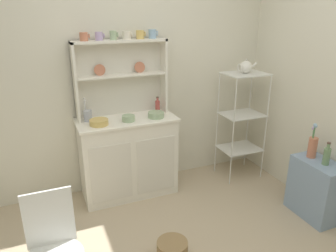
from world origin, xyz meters
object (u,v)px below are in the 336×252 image
(bakers_rack, at_px, (242,113))
(wire_chair, at_px, (53,243))
(utensil_jar, at_px, (88,115))
(porcelain_teapot, at_px, (246,67))
(hutch_cabinet, at_px, (128,156))
(jam_bottle, at_px, (158,106))
(hutch_shelf_unit, at_px, (120,72))
(bowl_mixing_large, at_px, (99,122))
(oil_bottle, at_px, (327,156))
(side_shelf_blue, at_px, (316,189))
(floor_basket, at_px, (172,250))
(cup_terracotta_0, at_px, (84,37))
(flower_vase, at_px, (313,146))

(bakers_rack, relative_size, wire_chair, 1.45)
(utensil_jar, xyz_separation_m, porcelain_teapot, (1.69, -0.18, 0.39))
(hutch_cabinet, xyz_separation_m, wire_chair, (-0.83, -1.21, 0.08))
(hutch_cabinet, relative_size, jam_bottle, 5.92)
(hutch_cabinet, distance_m, hutch_shelf_unit, 0.87)
(bowl_mixing_large, distance_m, oil_bottle, 2.11)
(wire_chair, relative_size, bowl_mixing_large, 4.76)
(hutch_shelf_unit, height_order, oil_bottle, hutch_shelf_unit)
(hutch_cabinet, bearing_deg, hutch_shelf_unit, 90.00)
(side_shelf_blue, bearing_deg, floor_basket, -179.24)
(hutch_cabinet, bearing_deg, utensil_jar, 168.07)
(wire_chair, height_order, cup_terracotta_0, cup_terracotta_0)
(bakers_rack, distance_m, jam_bottle, 0.98)
(bakers_rack, relative_size, oil_bottle, 5.71)
(hutch_shelf_unit, relative_size, utensil_jar, 3.99)
(cup_terracotta_0, bearing_deg, side_shelf_blue, -32.69)
(bakers_rack, height_order, flower_vase, bakers_rack)
(bakers_rack, height_order, porcelain_teapot, porcelain_teapot)
(bakers_rack, height_order, jam_bottle, bakers_rack)
(bakers_rack, distance_m, bowl_mixing_large, 1.61)
(hutch_cabinet, xyz_separation_m, hutch_shelf_unit, (0.00, 0.16, 0.85))
(flower_vase, bearing_deg, cup_terracotta_0, 149.99)
(floor_basket, relative_size, utensil_jar, 1.07)
(wire_chair, distance_m, utensil_jar, 1.42)
(utensil_jar, xyz_separation_m, oil_bottle, (1.90, -1.20, -0.25))
(jam_bottle, xyz_separation_m, porcelain_teapot, (0.95, -0.19, 0.38))
(hutch_cabinet, height_order, floor_basket, hutch_cabinet)
(porcelain_teapot, distance_m, oil_bottle, 1.22)
(bakers_rack, xyz_separation_m, side_shelf_blue, (0.21, -0.97, -0.50))
(floor_basket, xyz_separation_m, jam_bottle, (0.33, 1.18, 0.84))
(flower_vase, bearing_deg, bakers_rack, 103.76)
(bakers_rack, xyz_separation_m, floor_basket, (-1.28, -0.99, -0.70))
(hutch_shelf_unit, height_order, cup_terracotta_0, cup_terracotta_0)
(floor_basket, distance_m, utensil_jar, 1.49)
(floor_basket, bearing_deg, jam_bottle, 74.32)
(jam_bottle, bearing_deg, cup_terracotta_0, 177.06)
(flower_vase, bearing_deg, bowl_mixing_large, 154.19)
(floor_basket, distance_m, flower_vase, 1.62)
(floor_basket, distance_m, cup_terracotta_0, 2.02)
(side_shelf_blue, xyz_separation_m, utensil_jar, (-1.90, 1.15, 0.62))
(side_shelf_blue, bearing_deg, hutch_shelf_unit, 141.04)
(floor_basket, xyz_separation_m, cup_terracotta_0, (-0.37, 1.22, 1.57))
(hutch_shelf_unit, relative_size, cup_terracotta_0, 10.21)
(hutch_cabinet, height_order, jam_bottle, jam_bottle)
(wire_chair, relative_size, floor_basket, 3.41)
(hutch_cabinet, xyz_separation_m, utensil_jar, (-0.37, 0.08, 0.47))
(floor_basket, height_order, bowl_mixing_large, bowl_mixing_large)
(side_shelf_blue, relative_size, wire_chair, 0.67)
(bowl_mixing_large, bearing_deg, wire_chair, -115.44)
(hutch_cabinet, xyz_separation_m, porcelain_teapot, (1.32, -0.10, 0.86))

